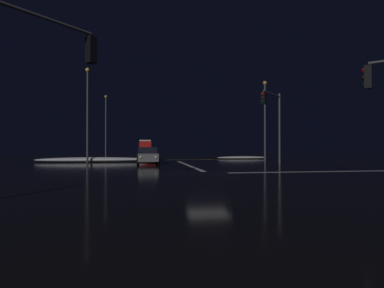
{
  "coord_description": "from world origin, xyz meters",
  "views": [
    {
      "loc": [
        -4.0,
        -18.65,
        1.63
      ],
      "look_at": [
        0.94,
        12.0,
        1.91
      ],
      "focal_mm": 28.92,
      "sensor_mm": 36.0,
      "label": 1
    }
  ],
  "objects_px": {
    "sedan_black": "(144,153)",
    "streetlamp_left_near": "(88,108)",
    "streetlamp_left_far": "(106,122)",
    "streetlamp_right_near": "(265,115)",
    "traffic_signal_sw": "(33,64)",
    "sedan_silver": "(145,151)",
    "sedan_gray": "(148,156)",
    "box_truck": "(145,146)",
    "sedan_orange": "(146,152)",
    "sedan_blue": "(146,152)",
    "sedan_red": "(148,154)",
    "traffic_signal_ne": "(273,114)"
  },
  "relations": [
    {
      "from": "sedan_black",
      "to": "streetlamp_left_near",
      "type": "height_order",
      "value": "streetlamp_left_near"
    },
    {
      "from": "streetlamp_left_far",
      "to": "streetlamp_right_near",
      "type": "height_order",
      "value": "streetlamp_left_far"
    },
    {
      "from": "sedan_black",
      "to": "traffic_signal_sw",
      "type": "height_order",
      "value": "traffic_signal_sw"
    },
    {
      "from": "sedan_silver",
      "to": "streetlamp_right_near",
      "type": "relative_size",
      "value": 0.48
    },
    {
      "from": "sedan_gray",
      "to": "box_truck",
      "type": "relative_size",
      "value": 0.52
    },
    {
      "from": "sedan_orange",
      "to": "streetlamp_left_near",
      "type": "relative_size",
      "value": 0.45
    },
    {
      "from": "sedan_orange",
      "to": "streetlamp_right_near",
      "type": "xyz_separation_m",
      "value": [
        12.86,
        -21.59,
        4.37
      ]
    },
    {
      "from": "sedan_blue",
      "to": "streetlamp_right_near",
      "type": "bearing_deg",
      "value": -48.97
    },
    {
      "from": "sedan_red",
      "to": "box_truck",
      "type": "distance_m",
      "value": 31.61
    },
    {
      "from": "streetlamp_left_far",
      "to": "traffic_signal_sw",
      "type": "bearing_deg",
      "value": -87.14
    },
    {
      "from": "box_truck",
      "to": "streetlamp_left_far",
      "type": "bearing_deg",
      "value": -108.04
    },
    {
      "from": "sedan_orange",
      "to": "traffic_signal_sw",
      "type": "xyz_separation_m",
      "value": [
        -4.26,
        -43.2,
        3.59
      ]
    },
    {
      "from": "sedan_orange",
      "to": "streetlamp_left_near",
      "type": "bearing_deg",
      "value": -105.87
    },
    {
      "from": "streetlamp_left_far",
      "to": "sedan_black",
      "type": "bearing_deg",
      "value": -52.45
    },
    {
      "from": "sedan_orange",
      "to": "streetlamp_right_near",
      "type": "bearing_deg",
      "value": -59.22
    },
    {
      "from": "sedan_silver",
      "to": "traffic_signal_sw",
      "type": "distance_m",
      "value": 50.14
    },
    {
      "from": "sedan_blue",
      "to": "traffic_signal_sw",
      "type": "relative_size",
      "value": 0.68
    },
    {
      "from": "sedan_orange",
      "to": "streetlamp_right_near",
      "type": "distance_m",
      "value": 25.5
    },
    {
      "from": "sedan_red",
      "to": "traffic_signal_ne",
      "type": "xyz_separation_m",
      "value": [
        10.99,
        -9.47,
        3.76
      ]
    },
    {
      "from": "sedan_blue",
      "to": "box_truck",
      "type": "distance_m",
      "value": 19.98
    },
    {
      "from": "streetlamp_left_near",
      "to": "sedan_red",
      "type": "bearing_deg",
      "value": 27.0
    },
    {
      "from": "streetlamp_right_near",
      "to": "sedan_orange",
      "type": "bearing_deg",
      "value": 120.78
    },
    {
      "from": "sedan_blue",
      "to": "sedan_silver",
      "type": "height_order",
      "value": "same"
    },
    {
      "from": "sedan_orange",
      "to": "streetlamp_left_near",
      "type": "xyz_separation_m",
      "value": [
        -6.14,
        -21.59,
        4.74
      ]
    },
    {
      "from": "box_truck",
      "to": "streetlamp_left_near",
      "type": "xyz_separation_m",
      "value": [
        -6.11,
        -34.75,
        3.83
      ]
    },
    {
      "from": "streetlamp_left_near",
      "to": "traffic_signal_sw",
      "type": "bearing_deg",
      "value": -85.03
    },
    {
      "from": "streetlamp_left_near",
      "to": "streetlamp_right_near",
      "type": "distance_m",
      "value": 19.0
    },
    {
      "from": "sedan_silver",
      "to": "box_truck",
      "type": "xyz_separation_m",
      "value": [
        0.03,
        6.54,
        0.91
      ]
    },
    {
      "from": "sedan_black",
      "to": "traffic_signal_sw",
      "type": "xyz_separation_m",
      "value": [
        -3.88,
        -30.11,
        3.59
      ]
    },
    {
      "from": "sedan_black",
      "to": "sedan_blue",
      "type": "height_order",
      "value": "same"
    },
    {
      "from": "sedan_red",
      "to": "sedan_orange",
      "type": "distance_m",
      "value": 18.43
    },
    {
      "from": "traffic_signal_sw",
      "to": "streetlamp_left_far",
      "type": "height_order",
      "value": "streetlamp_left_far"
    },
    {
      "from": "box_truck",
      "to": "streetlamp_right_near",
      "type": "relative_size",
      "value": 0.92
    },
    {
      "from": "traffic_signal_sw",
      "to": "streetlamp_left_near",
      "type": "xyz_separation_m",
      "value": [
        -1.88,
        21.62,
        1.14
      ]
    },
    {
      "from": "traffic_signal_sw",
      "to": "sedan_blue",
      "type": "bearing_deg",
      "value": 83.35
    },
    {
      "from": "sedan_orange",
      "to": "traffic_signal_ne",
      "type": "xyz_separation_m",
      "value": [
        11.05,
        -27.9,
        3.76
      ]
    },
    {
      "from": "sedan_black",
      "to": "traffic_signal_ne",
      "type": "height_order",
      "value": "traffic_signal_ne"
    },
    {
      "from": "traffic_signal_ne",
      "to": "streetlamp_left_near",
      "type": "bearing_deg",
      "value": 159.85
    },
    {
      "from": "sedan_orange",
      "to": "traffic_signal_sw",
      "type": "height_order",
      "value": "traffic_signal_sw"
    },
    {
      "from": "sedan_red",
      "to": "sedan_black",
      "type": "height_order",
      "value": "same"
    },
    {
      "from": "sedan_blue",
      "to": "box_truck",
      "type": "height_order",
      "value": "box_truck"
    },
    {
      "from": "sedan_orange",
      "to": "sedan_silver",
      "type": "relative_size",
      "value": 1.0
    },
    {
      "from": "sedan_orange",
      "to": "streetlamp_left_near",
      "type": "height_order",
      "value": "streetlamp_left_near"
    },
    {
      "from": "sedan_gray",
      "to": "sedan_black",
      "type": "distance_m",
      "value": 12.07
    },
    {
      "from": "sedan_blue",
      "to": "streetlamp_left_near",
      "type": "distance_m",
      "value": 16.69
    },
    {
      "from": "sedan_red",
      "to": "sedan_black",
      "type": "distance_m",
      "value": 5.36
    },
    {
      "from": "sedan_red",
      "to": "streetlamp_left_far",
      "type": "xyz_separation_m",
      "value": [
        -6.19,
        12.84,
        4.65
      ]
    },
    {
      "from": "sedan_blue",
      "to": "sedan_silver",
      "type": "relative_size",
      "value": 1.0
    },
    {
      "from": "sedan_black",
      "to": "streetlamp_left_far",
      "type": "bearing_deg",
      "value": 127.55
    },
    {
      "from": "sedan_gray",
      "to": "box_truck",
      "type": "distance_m",
      "value": 38.33
    }
  ]
}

